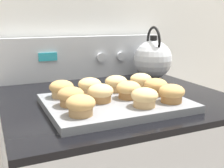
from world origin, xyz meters
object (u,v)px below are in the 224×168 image
at_px(muffin_pan, 115,103).
at_px(muffin_r1_c2, 129,90).
at_px(muffin_r1_c0, 71,96).
at_px(muffin_r2_c1, 90,86).
at_px(muffin_r1_c3, 156,87).
at_px(muffin_r0_c2, 144,97).
at_px(muffin_r2_c0, 62,89).
at_px(tea_kettle, 153,59).
at_px(muffin_r0_c3, 172,93).
at_px(muffin_r2_c3, 141,81).
at_px(muffin_r2_c2, 116,83).
at_px(muffin_r0_c0, 81,105).
at_px(muffin_r1_c1, 101,93).

bearing_deg(muffin_pan, muffin_r1_c2, -0.77).
bearing_deg(muffin_r1_c0, muffin_r2_c1, 46.73).
bearing_deg(muffin_r1_c3, muffin_r0_c2, -136.01).
distance_m(muffin_r2_c0, tea_kettle, 0.50).
relative_size(muffin_r0_c3, muffin_r2_c3, 1.00).
bearing_deg(muffin_r2_c1, muffin_r2_c0, 179.66).
xyz_separation_m(muffin_r0_c2, muffin_r1_c3, (0.10, 0.09, 0.00)).
height_order(muffin_r2_c1, muffin_r2_c2, same).
xyz_separation_m(muffin_r1_c2, muffin_r2_c0, (-0.18, 0.09, 0.00)).
bearing_deg(muffin_r1_c0, muffin_r0_c3, -17.61).
relative_size(muffin_pan, tea_kettle, 1.79).
bearing_deg(muffin_r0_c0, tea_kettle, 40.79).
bearing_deg(muffin_pan, muffin_r2_c0, 145.94).
bearing_deg(muffin_r2_c3, muffin_r2_c0, 179.71).
bearing_deg(muffin_r1_c0, muffin_r2_c0, 91.21).
bearing_deg(muffin_r0_c0, muffin_r2_c0, 90.50).
distance_m(muffin_r2_c0, muffin_r2_c3, 0.28).
height_order(muffin_r0_c3, tea_kettle, tea_kettle).
distance_m(muffin_r1_c0, tea_kettle, 0.55).
xyz_separation_m(muffin_r0_c3, muffin_r1_c3, (0.00, 0.09, 0.00)).
distance_m(muffin_r0_c0, muffin_r1_c2, 0.20).
bearing_deg(muffin_r0_c2, tea_kettle, 55.34).
bearing_deg(muffin_r1_c3, muffin_r2_c1, 153.23).
height_order(muffin_r1_c1, tea_kettle, tea_kettle).
height_order(muffin_r1_c2, muffin_r2_c2, same).
distance_m(muffin_r1_c2, tea_kettle, 0.41).
xyz_separation_m(muffin_r1_c1, tea_kettle, (0.37, 0.30, 0.04)).
height_order(muffin_r1_c1, muffin_r2_c3, same).
xyz_separation_m(muffin_r0_c3, muffin_r2_c2, (-0.09, 0.18, 0.00)).
xyz_separation_m(muffin_r1_c1, muffin_r2_c0, (-0.09, 0.10, 0.00)).
distance_m(muffin_r2_c3, tea_kettle, 0.28).
bearing_deg(tea_kettle, muffin_r0_c0, -139.21).
xyz_separation_m(muffin_r0_c3, tea_kettle, (0.18, 0.39, 0.04)).
distance_m(muffin_r0_c3, muffin_r2_c0, 0.33).
bearing_deg(muffin_r0_c3, muffin_r1_c0, 162.39).
height_order(muffin_r0_c2, muffin_r2_c3, same).
distance_m(muffin_pan, muffin_r2_c1, 0.11).
bearing_deg(muffin_pan, muffin_r1_c3, -0.66).
relative_size(muffin_r1_c0, muffin_r2_c2, 1.00).
xyz_separation_m(muffin_pan, muffin_r2_c2, (0.05, 0.09, 0.04)).
height_order(muffin_r1_c2, muffin_r1_c3, same).
xyz_separation_m(muffin_r1_c0, muffin_r2_c3, (0.28, 0.09, 0.00)).
bearing_deg(muffin_r1_c1, muffin_r1_c3, 0.12).
relative_size(muffin_r0_c2, muffin_r1_c3, 1.00).
relative_size(muffin_r1_c0, muffin_r2_c0, 1.00).
xyz_separation_m(muffin_pan, muffin_r0_c2, (0.04, -0.09, 0.04)).
bearing_deg(muffin_pan, muffin_r1_c0, -179.14).
xyz_separation_m(muffin_pan, muffin_r1_c1, (-0.05, -0.00, 0.04)).
relative_size(muffin_r2_c0, muffin_r2_c2, 1.00).
xyz_separation_m(muffin_pan, muffin_r1_c0, (-0.14, -0.00, 0.04)).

